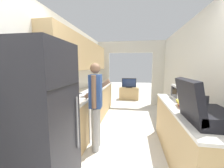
{
  "coord_description": "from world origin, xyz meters",
  "views": [
    {
      "loc": [
        0.15,
        -0.96,
        1.53
      ],
      "look_at": [
        -0.36,
        2.23,
        1.11
      ],
      "focal_mm": 22.0,
      "sensor_mm": 36.0,
      "label": 1
    }
  ],
  "objects": [
    {
      "name": "wall_far_with_doorway",
      "position": [
        0.0,
        4.59,
        1.45
      ],
      "size": [
        3.01,
        0.06,
        2.5
      ],
      "color": "silver",
      "rests_on": "ground_plane"
    },
    {
      "name": "wall_right",
      "position": [
        1.33,
        1.68,
        1.25
      ],
      "size": [
        0.06,
        6.96,
        2.5
      ],
      "color": "silver",
      "rests_on": "ground_plane"
    },
    {
      "name": "tv_cabinet",
      "position": [
        -0.06,
        5.32,
        0.28
      ],
      "size": [
        0.88,
        0.42,
        0.56
      ],
      "color": "tan",
      "rests_on": "ground_plane"
    },
    {
      "name": "wall_left",
      "position": [
        -1.25,
        2.07,
        1.5
      ],
      "size": [
        0.38,
        6.96,
        2.5
      ],
      "color": "silver",
      "rests_on": "ground_plane"
    },
    {
      "name": "suitcase",
      "position": [
        0.92,
        0.68,
        1.04
      ],
      "size": [
        0.53,
        0.62,
        0.49
      ],
      "color": "black",
      "rests_on": "counter_right"
    },
    {
      "name": "range_oven",
      "position": [
        -0.99,
        1.86,
        0.45
      ],
      "size": [
        0.66,
        0.74,
        1.04
      ],
      "color": "white",
      "rests_on": "ground_plane"
    },
    {
      "name": "person",
      "position": [
        -0.52,
        1.37,
        0.84
      ],
      "size": [
        0.51,
        0.39,
        1.58
      ],
      "rotation": [
        0.0,
        0.0,
        1.64
      ],
      "color": "#9E9E9E",
      "rests_on": "ground_plane"
    },
    {
      "name": "television",
      "position": [
        -0.06,
        5.28,
        0.76
      ],
      "size": [
        0.65,
        0.16,
        0.43
      ],
      "color": "black",
      "rests_on": "tv_cabinet"
    },
    {
      "name": "microwave",
      "position": [
        1.1,
        1.81,
        1.03
      ],
      "size": [
        0.36,
        0.45,
        0.27
      ],
      "color": "white",
      "rests_on": "counter_right"
    },
    {
      "name": "counter_left",
      "position": [
        -1.0,
        2.75,
        0.45
      ],
      "size": [
        0.62,
        3.4,
        0.9
      ],
      "color": "tan",
      "rests_on": "ground_plane"
    },
    {
      "name": "refrigerator",
      "position": [
        -0.96,
        0.49,
        0.9
      ],
      "size": [
        0.72,
        0.73,
        1.81
      ],
      "color": "black",
      "rests_on": "ground_plane"
    },
    {
      "name": "counter_right",
      "position": [
        1.0,
        1.24,
        0.45
      ],
      "size": [
        0.62,
        2.08,
        0.9
      ],
      "color": "tan",
      "rests_on": "ground_plane"
    },
    {
      "name": "book_stack",
      "position": [
        0.96,
        1.28,
        0.95
      ],
      "size": [
        0.27,
        0.32,
        0.11
      ],
      "color": "red",
      "rests_on": "counter_right"
    }
  ]
}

